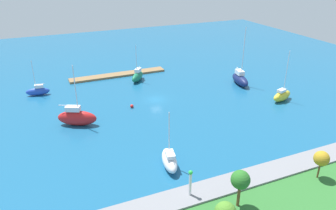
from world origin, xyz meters
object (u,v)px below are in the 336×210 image
(park_tree_midwest, at_px, (321,159))
(sailboat_yellow_inner_mooring, at_px, (282,95))
(mooring_buoy_red, at_px, (132,106))
(sailboat_navy_mid_basin, at_px, (240,79))
(sailboat_white_outer_mooring, at_px, (169,160))
(harbor_beacon, at_px, (190,181))
(pier_dock, at_px, (118,75))
(sailboat_red_center_basin, at_px, (77,117))
(sailboat_green_far_south, at_px, (137,76))
(sailboat_blue_east_end, at_px, (38,91))
(park_tree_center, at_px, (240,180))

(park_tree_midwest, bearing_deg, sailboat_yellow_inner_mooring, -121.92)
(mooring_buoy_red, bearing_deg, sailboat_navy_mid_basin, -174.85)
(sailboat_white_outer_mooring, distance_m, sailboat_yellow_inner_mooring, 35.71)
(harbor_beacon, bearing_deg, pier_dock, -95.06)
(pier_dock, height_order, sailboat_red_center_basin, sailboat_red_center_basin)
(sailboat_green_far_south, relative_size, mooring_buoy_red, 13.17)
(pier_dock, relative_size, sailboat_yellow_inner_mooring, 2.28)
(sailboat_green_far_south, height_order, sailboat_blue_east_end, sailboat_green_far_south)
(sailboat_yellow_inner_mooring, bearing_deg, pier_dock, 117.00)
(sailboat_green_far_south, bearing_deg, mooring_buoy_red, 17.16)
(mooring_buoy_red, bearing_deg, sailboat_white_outer_mooring, 87.12)
(park_tree_center, distance_m, park_tree_midwest, 13.60)
(park_tree_midwest, bearing_deg, sailboat_green_far_south, -78.67)
(sailboat_navy_mid_basin, bearing_deg, sailboat_green_far_south, -107.92)
(harbor_beacon, xyz_separation_m, sailboat_yellow_inner_mooring, (-33.93, -21.51, -2.23))
(harbor_beacon, xyz_separation_m, park_tree_center, (-4.71, 3.91, 1.44))
(park_tree_center, height_order, park_tree_midwest, park_tree_center)
(sailboat_yellow_inner_mooring, bearing_deg, mooring_buoy_red, 146.74)
(sailboat_white_outer_mooring, xyz_separation_m, mooring_buoy_red, (-1.15, -22.87, -0.87))
(pier_dock, height_order, mooring_buoy_red, mooring_buoy_red)
(pier_dock, relative_size, park_tree_midwest, 6.16)
(park_tree_center, height_order, sailboat_white_outer_mooring, sailboat_white_outer_mooring)
(pier_dock, relative_size, harbor_beacon, 6.98)
(sailboat_blue_east_end, bearing_deg, sailboat_green_far_south, -172.12)
(pier_dock, relative_size, mooring_buoy_red, 35.83)
(park_tree_midwest, xyz_separation_m, sailboat_red_center_basin, (28.32, -31.38, -2.55))
(sailboat_green_far_south, xyz_separation_m, sailboat_yellow_inner_mooring, (-25.68, 24.98, -0.06))
(harbor_beacon, distance_m, mooring_buoy_red, 31.41)
(sailboat_red_center_basin, bearing_deg, sailboat_yellow_inner_mooring, 18.49)
(park_tree_midwest, height_order, sailboat_yellow_inner_mooring, sailboat_yellow_inner_mooring)
(harbor_beacon, xyz_separation_m, sailboat_navy_mid_basin, (-31.29, -33.84, -2.03))
(park_tree_center, distance_m, sailboat_red_center_basin, 35.10)
(sailboat_navy_mid_basin, bearing_deg, sailboat_blue_east_end, -94.14)
(sailboat_red_center_basin, bearing_deg, pier_dock, 85.82)
(harbor_beacon, relative_size, sailboat_red_center_basin, 0.31)
(pier_dock, relative_size, sailboat_red_center_basin, 2.18)
(pier_dock, bearing_deg, sailboat_navy_mid_basin, 145.12)
(sailboat_green_far_south, distance_m, sailboat_yellow_inner_mooring, 35.82)
(harbor_beacon, height_order, park_tree_center, park_tree_center)
(pier_dock, distance_m, harbor_beacon, 52.72)
(park_tree_midwest, height_order, sailboat_white_outer_mooring, sailboat_white_outer_mooring)
(sailboat_yellow_inner_mooring, bearing_deg, sailboat_blue_east_end, 137.00)
(sailboat_green_far_south, bearing_deg, sailboat_white_outer_mooring, 28.62)
(pier_dock, height_order, sailboat_yellow_inner_mooring, sailboat_yellow_inner_mooring)
(sailboat_yellow_inner_mooring, height_order, sailboat_red_center_basin, sailboat_red_center_basin)
(sailboat_navy_mid_basin, bearing_deg, pier_dock, -114.05)
(harbor_beacon, relative_size, sailboat_navy_mid_basin, 0.26)
(park_tree_midwest, distance_m, mooring_buoy_red, 38.66)
(park_tree_center, xyz_separation_m, park_tree_midwest, (-13.58, -0.31, -0.72))
(sailboat_navy_mid_basin, distance_m, sailboat_blue_east_end, 49.08)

